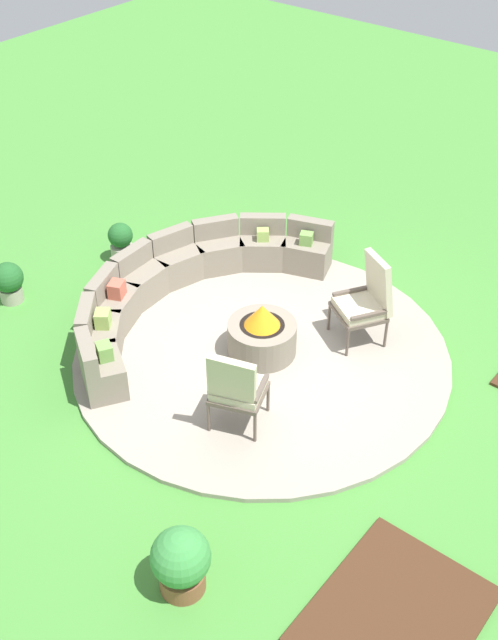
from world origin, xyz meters
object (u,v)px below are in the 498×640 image
fire_pit (262,334)px  potted_plant_1 (181,561)px  lounge_chair_front_right (367,299)px  potted_plant_2 (9,281)px  curved_stone_bench (181,284)px  potted_plant_0 (121,241)px  lounge_chair_front_left (236,387)px

fire_pit → potted_plant_1: 3.31m
lounge_chair_front_right → potted_plant_2: bearing=60.2°
lounge_chair_front_right → potted_plant_2: (-2.21, 4.12, -0.33)m
curved_stone_bench → fire_pit: bearing=-96.0°
potted_plant_0 → potted_plant_1: (-3.42, -4.30, 0.07)m
lounge_chair_front_left → potted_plant_0: lounge_chair_front_left is taller
fire_pit → potted_plant_2: bearing=109.6°
lounge_chair_front_right → potted_plant_1: lounge_chair_front_right is taller
fire_pit → curved_stone_bench: size_ratio=0.20×
lounge_chair_front_right → potted_plant_2: size_ratio=2.01×
potted_plant_2 → potted_plant_1: bearing=-110.9°
lounge_chair_front_left → potted_plant_1: bearing=-85.4°
lounge_chair_front_left → potted_plant_2: lounge_chair_front_left is taller
curved_stone_bench → lounge_chair_front_right: lounge_chair_front_right is taller
curved_stone_bench → potted_plant_1: bearing=-137.5°
fire_pit → lounge_chair_front_right: lounge_chair_front_right is taller
lounge_chair_front_left → potted_plant_2: bearing=159.3°
potted_plant_1 → potted_plant_2: potted_plant_1 is taller
fire_pit → potted_plant_1: size_ratio=1.18×
potted_plant_0 → lounge_chair_front_left: bearing=-115.1°
potted_plant_1 → potted_plant_2: size_ratio=1.23×
curved_stone_bench → potted_plant_1: size_ratio=5.83×
fire_pit → lounge_chair_front_right: (1.02, -0.80, 0.31)m
potted_plant_0 → potted_plant_1: 5.49m
potted_plant_1 → potted_plant_0: bearing=51.5°
lounge_chair_front_left → lounge_chair_front_right: lounge_chair_front_right is taller
potted_plant_0 → potted_plant_1: size_ratio=0.83×
curved_stone_bench → potted_plant_2: curved_stone_bench is taller
potted_plant_0 → curved_stone_bench: bearing=-101.3°
lounge_chair_front_left → potted_plant_2: 3.88m
lounge_chair_front_right → potted_plant_0: size_ratio=1.96×
lounge_chair_front_right → lounge_chair_front_left: bearing=115.6°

